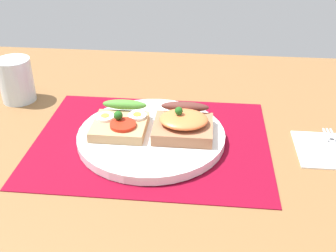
{
  "coord_description": "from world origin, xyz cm",
  "views": [
    {
      "loc": [
        9.17,
        -61.42,
        40.08
      ],
      "look_at": [
        3.0,
        0.0,
        3.37
      ],
      "focal_mm": 43.75,
      "sensor_mm": 36.0,
      "label": 1
    }
  ],
  "objects_px": {
    "drinking_glass": "(16,80)",
    "plate": "(151,136)",
    "sandwich_salmon": "(183,124)",
    "sandwich_egg_tomato": "(121,122)",
    "napkin": "(333,151)",
    "fork": "(335,148)"
  },
  "relations": [
    {
      "from": "sandwich_salmon",
      "to": "napkin",
      "type": "relative_size",
      "value": 0.84
    },
    {
      "from": "sandwich_egg_tomato",
      "to": "napkin",
      "type": "bearing_deg",
      "value": -1.89
    },
    {
      "from": "plate",
      "to": "sandwich_salmon",
      "type": "height_order",
      "value": "sandwich_salmon"
    },
    {
      "from": "sandwich_egg_tomato",
      "to": "drinking_glass",
      "type": "distance_m",
      "value": 0.28
    },
    {
      "from": "napkin",
      "to": "fork",
      "type": "bearing_deg",
      "value": 34.84
    },
    {
      "from": "drinking_glass",
      "to": "sandwich_egg_tomato",
      "type": "bearing_deg",
      "value": -27.02
    },
    {
      "from": "napkin",
      "to": "drinking_glass",
      "type": "xyz_separation_m",
      "value": [
        -0.62,
        0.14,
        0.04
      ]
    },
    {
      "from": "sandwich_salmon",
      "to": "fork",
      "type": "height_order",
      "value": "sandwich_salmon"
    },
    {
      "from": "drinking_glass",
      "to": "plate",
      "type": "bearing_deg",
      "value": -23.93
    },
    {
      "from": "sandwich_salmon",
      "to": "drinking_glass",
      "type": "distance_m",
      "value": 0.38
    },
    {
      "from": "fork",
      "to": "drinking_glass",
      "type": "relative_size",
      "value": 1.5
    },
    {
      "from": "napkin",
      "to": "fork",
      "type": "distance_m",
      "value": 0.01
    },
    {
      "from": "fork",
      "to": "plate",
      "type": "bearing_deg",
      "value": 179.79
    },
    {
      "from": "fork",
      "to": "drinking_glass",
      "type": "distance_m",
      "value": 0.64
    },
    {
      "from": "plate",
      "to": "drinking_glass",
      "type": "distance_m",
      "value": 0.33
    },
    {
      "from": "plate",
      "to": "napkin",
      "type": "xyz_separation_m",
      "value": [
        0.32,
        -0.0,
        -0.01
      ]
    },
    {
      "from": "sandwich_salmon",
      "to": "napkin",
      "type": "bearing_deg",
      "value": -1.76
    },
    {
      "from": "sandwich_egg_tomato",
      "to": "napkin",
      "type": "height_order",
      "value": "sandwich_egg_tomato"
    },
    {
      "from": "drinking_glass",
      "to": "napkin",
      "type": "bearing_deg",
      "value": -12.58
    },
    {
      "from": "plate",
      "to": "sandwich_salmon",
      "type": "xyz_separation_m",
      "value": [
        0.06,
        0.0,
        0.03
      ]
    },
    {
      "from": "sandwich_salmon",
      "to": "sandwich_egg_tomato",
      "type": "bearing_deg",
      "value": 177.81
    },
    {
      "from": "plate",
      "to": "fork",
      "type": "height_order",
      "value": "plate"
    }
  ]
}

